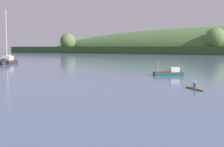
# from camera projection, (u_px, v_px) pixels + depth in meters

# --- Properties ---
(sailboat_near_mooring) EXTENTS (7.49, 9.07, 15.61)m
(sailboat_near_mooring) POSITION_uv_depth(u_px,v_px,m) (7.00, 62.00, 82.04)
(sailboat_near_mooring) COLOR #232328
(sailboat_near_mooring) RESTS_ON ground
(fishing_boat_moored) EXTENTS (5.09, 4.52, 3.12)m
(fishing_boat_moored) POSITION_uv_depth(u_px,v_px,m) (172.00, 74.00, 49.12)
(fishing_boat_moored) COLOR #0F564C
(fishing_boat_moored) RESTS_ON ground
(canoe_with_paddler) EXTENTS (3.16, 2.81, 1.02)m
(canoe_with_paddler) POSITION_uv_depth(u_px,v_px,m) (195.00, 88.00, 33.05)
(canoe_with_paddler) COLOR brown
(canoe_with_paddler) RESTS_ON ground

